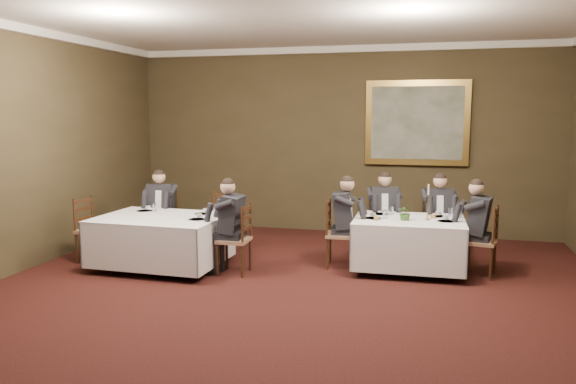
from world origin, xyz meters
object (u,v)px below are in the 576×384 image
at_px(chair_main_backright, 437,241).
at_px(painting, 417,123).
at_px(chair_sec_endright, 235,254).
at_px(chair_main_endright, 480,256).
at_px(centerpiece, 406,211).
at_px(diner_main_endleft, 341,233).
at_px(candlestick, 428,207).
at_px(table_main, 409,241).
at_px(diner_main_endright, 480,240).
at_px(chair_sec_backright, 218,237).
at_px(table_second, 161,238).
at_px(diner_sec_endright, 234,238).
at_px(chair_sec_backleft, 163,234).
at_px(chair_sec_endleft, 94,244).
at_px(chair_main_endleft, 340,248).
at_px(diner_sec_backleft, 162,220).
at_px(diner_main_backright, 437,227).
at_px(diner_main_backleft, 383,224).
at_px(chair_main_backleft, 383,238).

distance_m(chair_main_backright, painting, 2.48).
distance_m(chair_main_backright, chair_sec_endright, 3.18).
bearing_deg(chair_main_endright, centerpiece, 109.58).
bearing_deg(diner_main_endleft, candlestick, 86.30).
xyz_separation_m(table_main, diner_main_endright, (0.98, 0.02, 0.06)).
bearing_deg(chair_sec_backright, diner_main_endright, -169.83).
distance_m(diner_main_endleft, chair_sec_endright, 1.59).
relative_size(table_second, candlestick, 3.55).
relative_size(chair_sec_endright, diner_sec_endright, 0.74).
height_order(chair_sec_backleft, candlestick, candlestick).
relative_size(diner_main_endright, chair_sec_endleft, 1.35).
relative_size(chair_main_endleft, chair_sec_endleft, 1.00).
distance_m(chair_main_endleft, centerpiece, 1.12).
relative_size(diner_sec_backleft, chair_sec_endright, 1.35).
bearing_deg(diner_main_backright, chair_main_endright, 116.54).
distance_m(chair_main_endleft, chair_sec_endright, 1.57).
distance_m(chair_sec_backleft, chair_sec_endright, 1.89).
bearing_deg(chair_main_endright, chair_sec_endleft, 109.57).
bearing_deg(diner_sec_backleft, chair_sec_backright, 171.68).
height_order(diner_main_endleft, diner_main_endright, same).
bearing_deg(diner_main_endright, chair_sec_backright, 99.78).
bearing_deg(chair_main_endleft, table_second, -78.76).
height_order(chair_main_endright, painting, painting).
bearing_deg(diner_sec_endright, chair_sec_endleft, 87.61).
distance_m(diner_sec_endright, painting, 4.29).
relative_size(diner_main_backleft, chair_main_endleft, 1.35).
xyz_separation_m(chair_main_backright, diner_main_endright, (0.57, -0.79, 0.23)).
relative_size(chair_main_backright, diner_sec_endright, 0.74).
xyz_separation_m(table_main, chair_main_endright, (0.99, 0.01, -0.17)).
relative_size(diner_sec_endright, candlestick, 2.56).
bearing_deg(table_main, diner_main_endleft, -179.05).
xyz_separation_m(chair_main_endleft, chair_sec_endright, (-1.39, -0.72, 0.00)).
xyz_separation_m(diner_main_endleft, diner_sec_backleft, (-3.02, 0.25, 0.00)).
xyz_separation_m(diner_sec_endright, candlestick, (2.65, 0.72, 0.44)).
distance_m(diner_main_endright, diner_sec_backleft, 4.98).
relative_size(chair_sec_backleft, diner_sec_endright, 0.74).
bearing_deg(table_second, chair_sec_endleft, 178.33).
distance_m(diner_main_endright, chair_sec_backleft, 4.99).
relative_size(diner_sec_backleft, diner_sec_endright, 1.00).
relative_size(table_second, chair_sec_endleft, 1.86).
distance_m(diner_sec_backleft, painting, 4.84).
bearing_deg(chair_main_endright, chair_main_endleft, 103.61).
xyz_separation_m(diner_main_endleft, diner_sec_endright, (-1.42, -0.72, 0.00)).
bearing_deg(centerpiece, table_main, 66.38).
bearing_deg(candlestick, diner_main_endright, 2.39).
xyz_separation_m(chair_sec_backleft, candlestick, (4.26, -0.26, 0.67)).
relative_size(diner_main_backright, diner_sec_endright, 1.00).
bearing_deg(table_second, diner_main_backright, 20.83).
bearing_deg(table_main, table_second, -168.78).
height_order(chair_main_backleft, chair_sec_backright, same).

